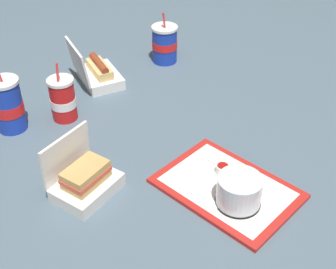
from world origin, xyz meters
The scene contains 11 objects.
ground_plane centered at (0.00, 0.00, 0.00)m, with size 3.20×3.20×0.00m, color #4C6070.
food_tray centered at (0.27, 0.03, 0.01)m, with size 0.42×0.34×0.01m.
cake_container centered at (0.34, 0.02, 0.05)m, with size 0.12×0.12×0.08m.
ketchup_cup centered at (0.22, 0.06, 0.03)m, with size 0.04×0.04×0.02m.
napkin_stack centered at (0.27, -0.01, 0.02)m, with size 0.10×0.10×0.00m, color white.
plastic_fork centered at (0.20, 0.07, 0.02)m, with size 0.11×0.01×0.01m, color white.
clamshell_sandwich_right centered at (0.06, -0.29, 0.04)m, with size 0.19×0.21×0.17m.
clamshell_hotdog_front centered at (-0.46, 0.01, 0.04)m, with size 0.21×0.18×0.17m.
soda_cup_back centered at (-0.46, 0.31, 0.08)m, with size 0.10×0.10×0.21m.
soda_cup_front centered at (-0.31, -0.19, 0.07)m, with size 0.09×0.09×0.21m.
soda_cup_center centered at (-0.35, -0.36, 0.09)m, with size 0.10×0.10×0.24m.
Camera 1 is at (0.97, -0.63, 0.89)m, focal length 50.00 mm.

